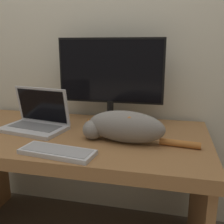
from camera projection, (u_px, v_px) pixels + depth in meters
wall_back at (93, 22)px, 1.67m from camera, size 6.40×0.06×2.60m
desk at (72, 158)px, 1.44m from camera, size 1.44×0.75×0.70m
monitor at (110, 76)px, 1.54m from camera, size 0.63×0.18×0.50m
laptop at (36, 121)px, 1.46m from camera, size 0.38×0.28×0.23m
external_keyboard at (57, 152)px, 1.13m from camera, size 0.34×0.16×0.02m
cat at (124, 126)px, 1.26m from camera, size 0.57×0.18×0.16m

